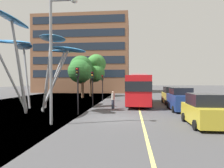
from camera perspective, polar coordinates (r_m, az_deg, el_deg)
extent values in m
cube|color=#424244|center=(15.33, 1.05, -10.01)|extent=(120.00, 240.00, 0.10)
cube|color=#E0D666|center=(15.29, 8.47, -9.87)|extent=(0.16, 144.00, 0.01)
cube|color=red|center=(24.51, 7.83, -1.38)|extent=(3.14, 10.73, 3.07)
cube|color=black|center=(24.50, 7.84, -0.38)|extent=(3.17, 10.84, 0.98)
cube|color=yellow|center=(29.74, 8.02, 1.39)|extent=(1.41, 0.18, 0.36)
cube|color=#B2B2B7|center=(24.51, 7.84, 2.49)|extent=(2.12, 3.81, 0.24)
cylinder|color=black|center=(27.89, 10.59, -4.01)|extent=(0.33, 0.97, 0.96)
cylinder|color=black|center=(27.93, 5.31, -4.00)|extent=(0.33, 0.97, 0.96)
cylinder|color=black|center=(21.72, 11.09, -5.40)|extent=(0.33, 0.97, 0.96)
cylinder|color=black|center=(21.77, 4.30, -5.37)|extent=(0.33, 0.97, 0.96)
cylinder|color=#9EA0A5|center=(19.73, -15.91, 0.99)|extent=(2.93, 0.46, 5.88)
ellipsoid|color=#388EDB|center=(19.37, -12.27, 9.61)|extent=(3.49, 1.77, 0.94)
cylinder|color=#9EA0A5|center=(21.38, -16.22, 1.30)|extent=(1.98, 2.02, 6.11)
ellipsoid|color=#388EDB|center=(22.13, -13.32, 9.13)|extent=(3.24, 3.27, 0.56)
cylinder|color=#9EA0A5|center=(22.79, -17.75, 3.24)|extent=(0.32, 1.42, 7.64)
ellipsoid|color=#4299E0|center=(23.79, -17.08, 12.38)|extent=(1.50, 3.65, 0.64)
cylinder|color=#9EA0A5|center=(23.15, -23.19, 1.98)|extent=(1.59, 1.47, 6.69)
ellipsoid|color=#2D7FD1|center=(24.29, -23.92, 9.79)|extent=(3.60, 3.47, 0.76)
cylinder|color=#9EA0A5|center=(21.81, -24.52, 2.21)|extent=(1.46, 0.46, 6.80)
ellipsoid|color=#388EDB|center=(22.57, -25.81, 10.79)|extent=(3.82, 1.85, 0.77)
cylinder|color=#9EA0A5|center=(19.93, -27.01, 1.60)|extent=(2.08, 2.39, 6.35)
cylinder|color=#9EA0A5|center=(18.39, -25.00, 3.92)|extent=(0.28, 2.11, 7.75)
ellipsoid|color=#388EDB|center=(18.22, -26.77, 16.23)|extent=(1.64, 4.46, 0.95)
cylinder|color=#9EA0A5|center=(18.85, -17.97, 2.12)|extent=(1.58, 1.24, 6.59)
ellipsoid|color=#4299E0|center=(18.52, -16.74, 12.35)|extent=(3.68, 3.36, 0.95)
cylinder|color=black|center=(17.20, -9.70, -1.98)|extent=(0.12, 0.12, 3.99)
cube|color=black|center=(17.06, -9.84, 3.35)|extent=(0.28, 0.24, 0.80)
sphere|color=red|center=(16.95, -9.96, 4.25)|extent=(0.18, 0.18, 0.18)
sphere|color=#3A2707|center=(16.94, -9.95, 3.37)|extent=(0.18, 0.18, 0.18)
sphere|color=black|center=(16.93, -9.95, 2.49)|extent=(0.18, 0.18, 0.18)
cylinder|color=black|center=(21.72, -5.55, -1.54)|extent=(0.12, 0.12, 3.87)
cube|color=black|center=(21.57, -5.63, 2.51)|extent=(0.28, 0.24, 0.80)
sphere|color=#390706|center=(21.45, -5.69, 3.22)|extent=(0.18, 0.18, 0.18)
sphere|color=orange|center=(21.44, -5.69, 2.52)|extent=(0.18, 0.18, 0.18)
sphere|color=black|center=(21.44, -5.69, 1.83)|extent=(0.18, 0.18, 0.18)
cylinder|color=black|center=(28.46, -2.72, -1.14)|extent=(0.12, 0.12, 3.70)
cube|color=black|center=(28.31, -2.76, 1.79)|extent=(0.28, 0.24, 0.80)
sphere|color=red|center=(28.19, -2.80, 2.32)|extent=(0.18, 0.18, 0.18)
sphere|color=#3A2707|center=(28.18, -2.80, 1.79)|extent=(0.18, 0.18, 0.18)
sphere|color=black|center=(28.18, -2.80, 1.27)|extent=(0.18, 0.18, 0.18)
cube|color=gold|center=(14.05, 24.70, -7.83)|extent=(1.81, 4.17, 1.11)
cube|color=black|center=(13.94, 24.72, -4.05)|extent=(1.67, 2.29, 0.74)
cylinder|color=black|center=(15.63, 26.31, -8.59)|extent=(0.20, 0.60, 0.60)
cylinder|color=black|center=(15.09, 19.78, -8.88)|extent=(0.20, 0.60, 0.60)
cylinder|color=black|center=(12.64, 22.68, -10.80)|extent=(0.20, 0.60, 0.60)
cube|color=navy|center=(20.37, 18.93, -4.76)|extent=(1.88, 4.54, 1.37)
cube|color=black|center=(20.29, 18.94, -1.90)|extent=(1.73, 2.50, 0.67)
cylinder|color=black|center=(22.01, 20.48, -5.83)|extent=(0.20, 0.60, 0.60)
cylinder|color=black|center=(21.61, 15.63, -5.93)|extent=(0.20, 0.60, 0.60)
cylinder|color=black|center=(19.32, 22.62, -6.76)|extent=(0.20, 0.60, 0.60)
cylinder|color=black|center=(18.87, 17.11, -6.92)|extent=(0.20, 0.60, 0.60)
cube|color=gold|center=(25.96, 16.56, -3.75)|extent=(1.77, 4.43, 1.19)
cube|color=black|center=(25.90, 16.57, -1.59)|extent=(1.63, 2.44, 0.77)
cylinder|color=black|center=(27.51, 17.83, -4.48)|extent=(0.20, 0.60, 0.60)
cylinder|color=black|center=(27.20, 14.17, -4.53)|extent=(0.20, 0.60, 0.60)
cylinder|color=black|center=(24.85, 19.16, -5.06)|extent=(0.20, 0.60, 0.60)
cylinder|color=black|center=(24.50, 15.12, -5.13)|extent=(0.20, 0.60, 0.60)
cylinder|color=gray|center=(13.60, -17.04, 6.08)|extent=(0.18, 0.18, 8.18)
cylinder|color=gray|center=(14.24, -13.96, 22.19)|extent=(1.57, 0.12, 0.12)
sphere|color=silver|center=(14.01, -10.68, 22.56)|extent=(0.44, 0.44, 0.44)
cylinder|color=brown|center=(34.38, -8.38, -1.68)|extent=(0.45, 0.45, 2.65)
sphere|color=#2D6B2D|center=(33.20, -8.50, 3.47)|extent=(3.34, 3.34, 3.34)
sphere|color=#2D6B2D|center=(35.17, -8.83, 4.87)|extent=(3.89, 3.89, 3.89)
sphere|color=#2D6B2D|center=(33.37, -9.26, 3.66)|extent=(3.83, 3.83, 3.83)
sphere|color=#2D6B2D|center=(34.96, -8.89, 2.36)|extent=(2.72, 2.72, 2.72)
cylinder|color=brown|center=(37.41, -6.14, -0.86)|extent=(0.39, 0.39, 3.45)
sphere|color=#387A33|center=(38.26, -4.90, 2.83)|extent=(3.03, 3.03, 3.03)
sphere|color=#387A33|center=(37.74, -4.53, 5.72)|extent=(3.66, 3.66, 3.66)
sphere|color=#387A33|center=(36.94, -4.87, 6.30)|extent=(2.44, 2.44, 2.44)
sphere|color=#387A33|center=(36.74, -4.49, 3.25)|extent=(3.11, 3.11, 3.11)
sphere|color=#387A33|center=(38.50, -5.83, 4.20)|extent=(3.28, 3.28, 3.28)
cylinder|color=#2D3342|center=(20.41, 0.28, -5.82)|extent=(0.29, 0.29, 0.93)
cylinder|color=#B2A89E|center=(20.33, 0.28, -3.62)|extent=(0.34, 0.34, 0.64)
sphere|color=beige|center=(20.31, 0.28, -2.41)|extent=(0.22, 0.22, 0.22)
cube|color=brown|center=(54.43, -7.81, 7.85)|extent=(23.39, 13.62, 18.96)
cube|color=#1E2838|center=(47.44, -9.73, 2.95)|extent=(21.98, 0.08, 1.77)
cube|color=#1E2838|center=(47.66, -9.74, 6.74)|extent=(21.98, 0.08, 1.77)
cube|color=#1E2838|center=(48.09, -9.75, 10.49)|extent=(21.98, 0.08, 1.77)
cube|color=#1E2838|center=(48.72, -9.76, 14.16)|extent=(21.98, 0.08, 1.77)
cube|color=#1E2838|center=(49.54, -9.77, 17.72)|extent=(21.98, 0.08, 1.77)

